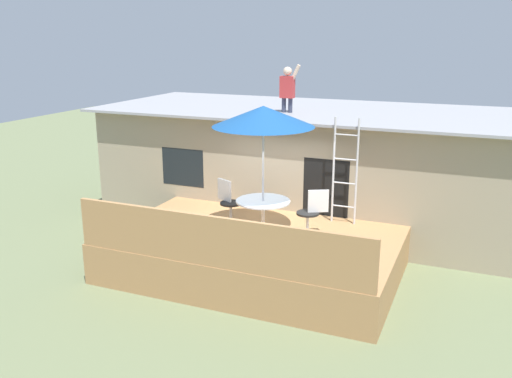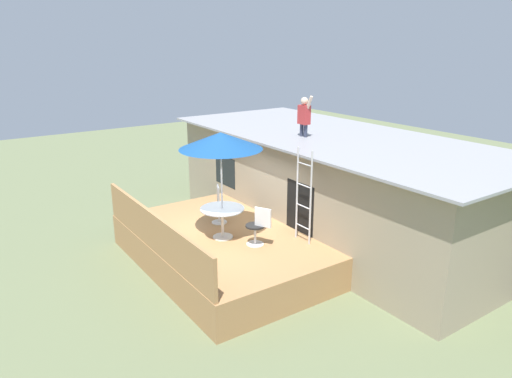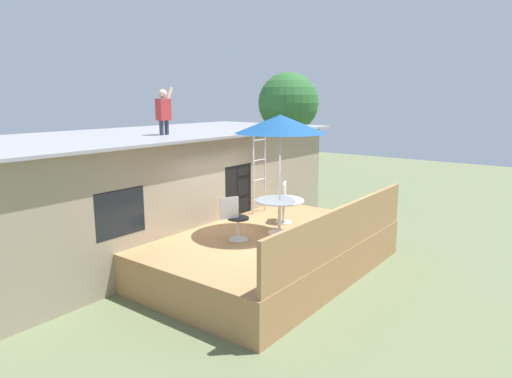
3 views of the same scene
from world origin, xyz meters
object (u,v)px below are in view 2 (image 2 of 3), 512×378
Objects in this scene: person_figure at (304,114)px; patio_umbrella at (221,141)px; patio_table at (222,214)px; step_ladder at (304,196)px; patio_chair_left at (219,205)px; patio_chair_right at (258,227)px.

patio_umbrella is at bearing -79.00° from person_figure.
patio_umbrella is (-0.00, 0.00, 1.76)m from patio_table.
step_ladder is 2.39× the size of patio_chair_left.
patio_umbrella is 1.15× the size of step_ladder.
step_ladder is 2.47m from patio_chair_left.
patio_chair_right is (-0.38, -1.01, -0.64)m from step_ladder.
patio_table is at bearing 0.00° from patio_chair_right.
patio_chair_right is (1.78, -0.01, 0.00)m from patio_chair_left.
step_ladder is at bearing 50.03° from patio_table.
patio_table is 1.13× the size of patio_chair_right.
patio_table is 0.94× the size of person_figure.
patio_chair_right is at bearing 27.90° from patio_umbrella.
person_figure is 3.57m from patio_chair_right.
patio_umbrella is 2.11m from patio_chair_right.
patio_table is 0.47× the size of step_ladder.
patio_chair_left is (-0.95, 0.45, -0.13)m from patio_table.
step_ladder is at bearing 50.22° from patio_chair_left.
person_figure is at bearing 140.70° from step_ladder.
patio_umbrella is 2.97m from person_figure.
patio_chair_left reaches higher than patio_table.
patio_table is 1.96m from step_ladder.
patio_umbrella is 2.76× the size of patio_chair_right.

